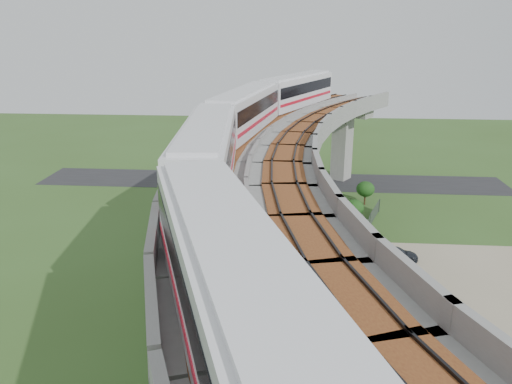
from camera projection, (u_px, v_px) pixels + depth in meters
ground at (251, 299)px, 36.74m from camera, size 160.00×160.00×0.00m
dirt_lot at (454, 322)px, 33.81m from camera, size 18.00×26.00×0.04m
asphalt_road at (271, 181)px, 65.16m from camera, size 60.00×8.00×0.03m
viaduct at (308, 183)px, 33.64m from camera, size 19.58×73.98×11.40m
metro_train at (258, 130)px, 34.31m from camera, size 11.30×61.32×3.64m
fence at (386, 295)px, 35.79m from camera, size 3.87×38.73×1.50m
tree_0 at (365, 189)px, 55.84m from camera, size 2.03×2.03×2.70m
tree_1 at (354, 208)px, 50.86m from camera, size 2.06×2.06×2.40m
tree_2 at (347, 245)px, 41.21m from camera, size 2.69×2.69×3.06m
tree_3 at (335, 287)px, 33.96m from camera, size 3.02×3.02×3.45m
tree_4 at (372, 373)px, 25.36m from camera, size 2.63×2.63×3.40m
car_white at (464, 370)px, 28.07m from camera, size 1.59×3.65×1.22m
car_red at (470, 357)px, 29.21m from camera, size 3.75×2.49×1.17m
car_dark at (396, 254)px, 42.76m from camera, size 3.80×1.90×1.06m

